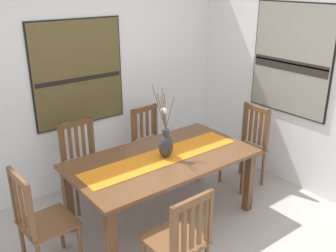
{
  "coord_description": "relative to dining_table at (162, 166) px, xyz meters",
  "views": [
    {
      "loc": [
        -1.95,
        -2.16,
        2.38
      ],
      "look_at": [
        0.2,
        0.63,
        1.01
      ],
      "focal_mm": 40.75,
      "sensor_mm": 36.0,
      "label": 1
    }
  ],
  "objects": [
    {
      "name": "painting_on_side_wall",
      "position": [
        1.71,
        -0.18,
        0.89
      ],
      "size": [
        0.05,
        1.04,
        1.26
      ],
      "color": "black"
    },
    {
      "name": "ground_plane",
      "position": [
        -0.09,
        -0.57,
        -0.64
      ],
      "size": [
        6.4,
        6.4,
        0.03
      ],
      "primitive_type": "cube",
      "color": "#B2A89E"
    },
    {
      "name": "chair_0",
      "position": [
        1.28,
        0.01,
        -0.12
      ],
      "size": [
        0.43,
        0.43,
        0.97
      ],
      "color": "brown",
      "rests_on": "ground_plane"
    },
    {
      "name": "chair_2",
      "position": [
        -0.48,
        0.83,
        -0.13
      ],
      "size": [
        0.45,
        0.45,
        0.93
      ],
      "color": "brown",
      "rests_on": "ground_plane"
    },
    {
      "name": "chair_1",
      "position": [
        0.47,
        0.86,
        -0.15
      ],
      "size": [
        0.45,
        0.45,
        0.9
      ],
      "color": "brown",
      "rests_on": "ground_plane"
    },
    {
      "name": "centerpiece_vase",
      "position": [
        0.03,
        -0.01,
        0.25
      ],
      "size": [
        0.27,
        0.3,
        0.74
      ],
      "color": "#333338",
      "rests_on": "dining_table"
    },
    {
      "name": "dining_table",
      "position": [
        0.0,
        0.0,
        0.0
      ],
      "size": [
        1.84,
        1.0,
        0.72
      ],
      "color": "brown",
      "rests_on": "ground_plane"
    },
    {
      "name": "chair_3",
      "position": [
        -0.48,
        -0.87,
        -0.13
      ],
      "size": [
        0.43,
        0.43,
        0.93
      ],
      "color": "brown",
      "rests_on": "ground_plane"
    },
    {
      "name": "wall_back",
      "position": [
        -0.09,
        1.29,
        0.72
      ],
      "size": [
        6.4,
        0.12,
        2.7
      ],
      "primitive_type": "cube",
      "color": "white",
      "rests_on": "ground_plane"
    },
    {
      "name": "table_runner",
      "position": [
        -0.0,
        -0.0,
        0.1
      ],
      "size": [
        1.7,
        0.36,
        0.01
      ],
      "primitive_type": "cube",
      "color": "orange",
      "rests_on": "dining_table"
    },
    {
      "name": "chair_4",
      "position": [
        -1.25,
        0.01,
        -0.13
      ],
      "size": [
        0.44,
        0.44,
        0.98
      ],
      "color": "brown",
      "rests_on": "ground_plane"
    },
    {
      "name": "painting_on_back_wall",
      "position": [
        -0.26,
        1.22,
        0.75
      ],
      "size": [
        1.09,
        0.05,
        1.2
      ],
      "color": "black"
    },
    {
      "name": "wall_side",
      "position": [
        1.77,
        -0.57,
        0.72
      ],
      "size": [
        0.12,
        6.4,
        2.7
      ],
      "primitive_type": "cube",
      "color": "white",
      "rests_on": "ground_plane"
    }
  ]
}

